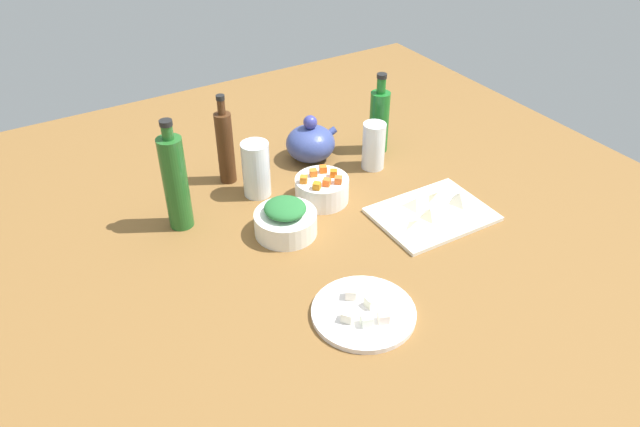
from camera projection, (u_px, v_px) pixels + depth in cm
name	position (u px, v px, depth cm)	size (l,w,h in cm)	color
tabletop	(320.00, 235.00, 147.55)	(190.00, 190.00, 3.00)	brown
cutting_board	(432.00, 214.00, 151.24)	(28.19, 21.17, 1.00)	silver
plate_tofu	(364.00, 313.00, 122.97)	(21.44, 21.44, 1.20)	white
bowl_greens	(286.00, 223.00, 144.29)	(15.06, 15.06, 5.62)	white
bowl_carrots	(322.00, 189.00, 155.60)	(13.86, 13.86, 6.40)	white
teapot	(311.00, 143.00, 171.55)	(15.68, 13.84, 13.72)	#3A498C
bottle_0	(175.00, 182.00, 141.42)	(5.91, 5.91, 28.34)	#236024
bottle_1	(225.00, 146.00, 159.14)	(4.47, 4.47, 25.04)	#492914
bottle_2	(379.00, 120.00, 173.41)	(5.65, 5.65, 23.69)	#1A6B24
drinking_glass_0	(374.00, 146.00, 167.17)	(6.38, 6.38, 13.43)	white
drinking_glass_1	(256.00, 169.00, 155.56)	(7.21, 7.21, 14.95)	white
carrot_cube_0	(323.00, 169.00, 155.94)	(1.80, 1.80, 1.80)	orange
carrot_cube_1	(313.00, 173.00, 154.48)	(1.80, 1.80, 1.80)	orange
carrot_cube_2	(327.00, 182.00, 150.85)	(1.80, 1.80, 1.80)	orange
carrot_cube_3	(317.00, 186.00, 149.46)	(1.80, 1.80, 1.80)	orange
carrot_cube_4	(338.00, 180.00, 151.65)	(1.80, 1.80, 1.80)	orange
carrot_cube_5	(334.00, 173.00, 154.27)	(1.80, 1.80, 1.80)	orange
carrot_cube_6	(304.00, 179.00, 151.91)	(1.80, 1.80, 1.80)	orange
chopped_greens_mound	(285.00, 208.00, 141.75)	(10.23, 9.95, 3.14)	#286F34
tofu_cube_0	(347.00, 316.00, 119.78)	(2.20, 2.20, 2.20)	#ECE7CE
tofu_cube_1	(351.00, 293.00, 125.16)	(2.20, 2.20, 2.20)	#F0E4CF
tofu_cube_2	(371.00, 302.00, 123.11)	(2.20, 2.20, 2.20)	white
tofu_cube_3	(366.00, 320.00, 118.86)	(2.20, 2.20, 2.20)	white
tofu_cube_4	(383.00, 317.00, 119.55)	(2.20, 2.20, 2.20)	white
dumpling_0	(430.00, 213.00, 148.67)	(4.32, 3.74, 2.55)	beige
dumpling_1	(459.00, 198.00, 153.63)	(4.71, 4.01, 3.10)	beige
dumpling_2	(437.00, 196.00, 155.12)	(4.23, 3.70, 2.17)	beige
dumpling_3	(417.00, 224.00, 145.09)	(4.83, 4.45, 2.23)	beige
dumpling_4	(416.00, 202.00, 152.60)	(5.32, 4.89, 2.39)	beige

